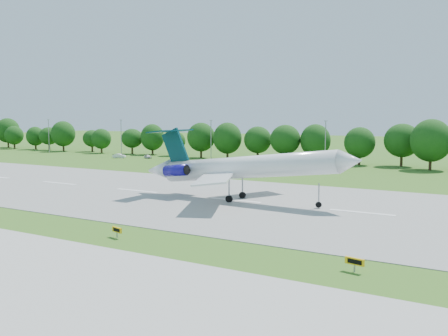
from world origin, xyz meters
TOP-DOWN VIEW (x-y plane):
  - ground at (0.00, 0.00)m, footprint 600.00×600.00m
  - runway at (0.00, 25.00)m, footprint 400.00×45.00m
  - tree_line at (0.00, 92.00)m, footprint 288.40×8.40m
  - light_poles at (-2.50, 82.00)m, footprint 175.90×0.25m
  - airliner at (20.25, 25.01)m, footprint 37.37×27.17m
  - taxi_sign_centre at (20.68, -2.69)m, footprint 1.68×0.62m
  - taxi_sign_right at (46.50, -1.52)m, footprint 1.77×0.54m
  - service_vehicle_a at (-51.88, 77.37)m, footprint 4.37×2.97m
  - service_vehicle_b at (-42.83, 80.67)m, footprint 3.77×2.84m

SIDE VIEW (x-z plane):
  - ground at x=0.00m, z-range 0.00..0.00m
  - runway at x=0.00m, z-range 0.00..0.08m
  - service_vehicle_b at x=-42.83m, z-range 0.00..1.20m
  - service_vehicle_a at x=-51.88m, z-range 0.00..1.36m
  - taxi_sign_centre at x=20.68m, z-range 0.28..1.47m
  - taxi_sign_right at x=46.50m, z-range 0.29..1.53m
  - airliner at x=20.25m, z-range -0.28..11.04m
  - tree_line at x=0.00m, z-range 0.99..11.39m
  - light_poles at x=-2.50m, z-range 0.24..12.43m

